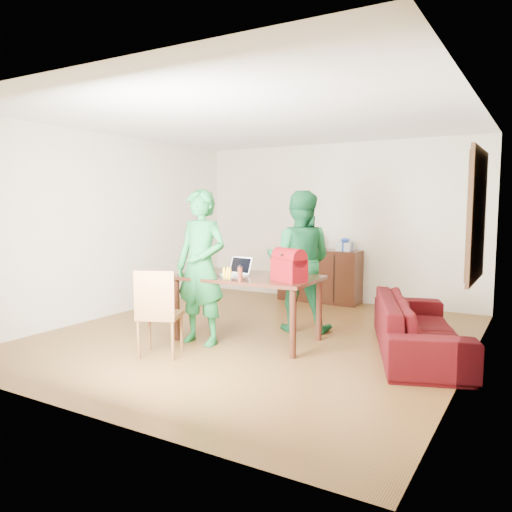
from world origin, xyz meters
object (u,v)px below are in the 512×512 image
Objects in this scene: table at (248,284)px; bottle at (240,273)px; laptop at (233,272)px; red_bag at (289,268)px; chair at (160,330)px; person_near at (201,267)px; person_far at (299,261)px; sofa at (419,326)px.

bottle is (0.11, -0.34, 0.19)m from table.
red_bag reaches higher than laptop.
person_near is (0.11, 0.63, 0.64)m from chair.
laptop is at bearing 135.71° from bottle.
table is 0.67m from red_bag.
person_near reaches higher than chair.
person_far is 5.36× the size of laptop.
person_near reaches higher than person_far.
chair is at bearing -132.89° from bottle.
chair is at bearing -119.73° from table.
table is at bearing 39.29° from chair.
sofa is at bearing 24.59° from bottle.
person_far is (0.84, 1.80, 0.64)m from chair.
person_far is 1.75m from sofa.
person_far is 10.72× the size of bottle.
person_far reaches higher than bottle.
person_near is at bearing -124.57° from laptop.
person_near is at bearing -139.99° from red_bag.
red_bag is 0.18× the size of sofa.
person_far is at bearing 64.90° from table.
person_near reaches higher than sofa.
laptop is at bearing -156.32° from red_bag.
red_bag reaches higher than sofa.
laptop is at bearing 45.49° from person_far.
person_far is at bearing 132.41° from red_bag.
chair is 0.52× the size of person_near.
person_far is 0.93m from red_bag.
bottle is at bearing 5.35° from person_near.
person_far is at bearing 57.98° from person_near.
person_far reaches higher than laptop.
person_far is 0.86× the size of sofa.
bottle reaches higher than sofa.
chair is at bearing -99.44° from person_near.
laptop is at bearing 85.59° from sofa.
laptop reaches higher than bottle.
person_far is at bearing 41.25° from chair.
person_far is 1.15m from bottle.
table is 10.21× the size of bottle.
chair reaches higher than sofa.
table is 5.10× the size of laptop.
laptop is (-0.47, -0.88, -0.08)m from person_far.
person_near is 0.53m from bottle.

